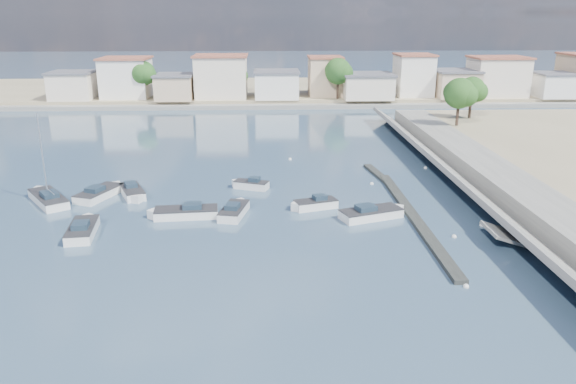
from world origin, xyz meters
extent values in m
plane|color=#304661|center=(0.00, 40.00, 0.00)|extent=(400.00, 400.00, 0.00)
cube|color=slate|center=(18.50, 13.00, 0.90)|extent=(5.00, 90.00, 1.80)
cube|color=slate|center=(14.15, 13.00, 0.90)|extent=(4.17, 90.00, 2.86)
cube|color=slate|center=(14.00, 4.00, 0.40)|extent=(5.31, 3.50, 1.94)
cube|color=black|center=(7.00, 10.00, 0.17)|extent=(1.00, 26.00, 0.35)
cube|color=black|center=(6.50, 24.00, 0.15)|extent=(2.00, 8.05, 0.30)
cube|color=gray|center=(0.00, 92.00, 0.70)|extent=(160.00, 40.00, 1.40)
cube|color=slate|center=(0.00, 71.00, 0.40)|extent=(160.00, 2.50, 0.80)
cube|color=beige|center=(-44.00, 76.00, 3.90)|extent=(8.00, 8.00, 5.00)
cube|color=#595960|center=(-44.00, 76.00, 6.58)|extent=(8.48, 8.48, 0.35)
cube|color=white|center=(-34.00, 78.00, 5.15)|extent=(9.00, 9.00, 7.50)
cube|color=#99513D|center=(-34.00, 78.00, 9.08)|extent=(9.54, 9.54, 0.35)
cube|color=#CDAF8D|center=(-24.00, 75.00, 3.65)|extent=(7.00, 8.00, 4.50)
cube|color=#595960|center=(-24.00, 75.00, 6.08)|extent=(7.42, 8.48, 0.35)
cube|color=beige|center=(-15.00, 77.00, 5.40)|extent=(10.00, 9.00, 8.00)
cube|color=#99513D|center=(-15.00, 77.00, 9.58)|extent=(10.60, 9.54, 0.35)
cube|color=white|center=(-4.00, 76.00, 3.90)|extent=(8.50, 8.50, 5.00)
cube|color=#595960|center=(-4.00, 76.00, 6.58)|extent=(9.01, 9.01, 0.35)
cube|color=#CDAF8D|center=(6.00, 79.00, 5.15)|extent=(6.50, 7.50, 7.50)
cube|color=#99513D|center=(6.00, 79.00, 9.08)|extent=(6.89, 7.95, 0.35)
cube|color=beige|center=(14.00, 75.00, 3.65)|extent=(9.50, 9.00, 4.50)
cube|color=#595960|center=(14.00, 75.00, 6.08)|extent=(10.07, 9.54, 0.35)
cube|color=white|center=(24.00, 78.00, 5.40)|extent=(7.00, 8.00, 8.00)
cube|color=#99513D|center=(24.00, 78.00, 9.58)|extent=(7.42, 8.48, 0.35)
cube|color=#CDAF8D|center=(32.00, 76.00, 3.90)|extent=(8.00, 9.00, 5.00)
cube|color=#595960|center=(32.00, 76.00, 6.58)|extent=(8.48, 9.54, 0.35)
cube|color=beige|center=(41.00, 77.00, 5.15)|extent=(10.50, 8.50, 7.50)
cube|color=#99513D|center=(41.00, 77.00, 9.08)|extent=(11.13, 9.01, 0.35)
cube|color=white|center=(52.00, 75.00, 3.65)|extent=(7.50, 7.50, 4.50)
cube|color=#595960|center=(52.00, 75.00, 6.08)|extent=(7.95, 7.95, 0.35)
cylinder|color=#38281E|center=(-30.00, 75.00, 3.09)|extent=(0.44, 0.44, 3.38)
sphere|color=#194316|center=(-30.00, 75.00, 6.43)|extent=(4.80, 4.80, 4.80)
sphere|color=#194316|center=(-29.10, 74.40, 6.20)|extent=(3.60, 3.60, 3.60)
sphere|color=#194316|center=(-30.75, 75.45, 6.58)|extent=(3.30, 3.30, 3.30)
cylinder|color=#38281E|center=(-12.00, 78.00, 2.86)|extent=(0.44, 0.44, 2.93)
sphere|color=#194316|center=(-12.00, 78.00, 5.75)|extent=(4.16, 4.16, 4.16)
sphere|color=#194316|center=(-11.22, 77.48, 5.56)|extent=(3.12, 3.12, 3.12)
sphere|color=#194316|center=(-12.65, 78.39, 5.88)|extent=(2.86, 2.86, 2.86)
cylinder|color=#38281E|center=(8.00, 74.00, 3.20)|extent=(0.44, 0.44, 3.60)
sphere|color=#194316|center=(8.00, 74.00, 6.76)|extent=(5.12, 5.12, 5.12)
sphere|color=#194316|center=(8.96, 73.36, 6.52)|extent=(3.84, 3.84, 3.84)
sphere|color=#194316|center=(7.20, 74.48, 6.92)|extent=(3.52, 3.52, 3.52)
cylinder|color=#38281E|center=(24.00, 77.00, 2.97)|extent=(0.44, 0.44, 3.15)
sphere|color=#194316|center=(24.00, 77.00, 6.09)|extent=(4.48, 4.48, 4.48)
sphere|color=#194316|center=(24.84, 76.44, 5.88)|extent=(3.36, 3.36, 3.36)
sphere|color=#194316|center=(23.30, 77.42, 6.23)|extent=(3.08, 3.08, 3.08)
cylinder|color=#38281E|center=(40.00, 76.00, 2.75)|extent=(0.44, 0.44, 2.70)
sphere|color=#194316|center=(40.00, 76.00, 5.42)|extent=(3.84, 3.84, 3.84)
sphere|color=#194316|center=(40.72, 75.52, 5.24)|extent=(2.88, 2.88, 2.88)
sphere|color=#194316|center=(39.40, 76.36, 5.54)|extent=(2.64, 2.64, 2.64)
cylinder|color=#38281E|center=(22.00, 44.00, 3.38)|extent=(0.44, 0.44, 3.15)
sphere|color=#194316|center=(22.00, 44.00, 6.49)|extent=(4.48, 4.48, 4.48)
sphere|color=#194316|center=(22.84, 43.44, 6.28)|extent=(3.36, 3.36, 3.36)
sphere|color=#194316|center=(21.30, 44.42, 6.63)|extent=(3.08, 3.08, 3.08)
cylinder|color=#38281E|center=(26.00, 50.00, 3.26)|extent=(0.44, 0.44, 2.93)
sphere|color=#194316|center=(26.00, 50.00, 6.15)|extent=(4.16, 4.16, 4.16)
sphere|color=#194316|center=(26.78, 49.48, 5.96)|extent=(3.12, 3.12, 3.12)
sphere|color=#194316|center=(25.35, 50.39, 6.29)|extent=(2.86, 2.86, 2.86)
cube|color=silver|center=(-21.60, 7.24, 0.30)|extent=(2.65, 5.39, 1.00)
cube|color=silver|center=(-21.87, 9.45, 0.30)|extent=(2.01, 2.01, 1.00)
cube|color=#262628|center=(-21.60, 7.24, 0.80)|extent=(2.69, 5.40, 0.08)
cube|color=#1E2F3E|center=(-21.54, 6.73, 1.04)|extent=(1.44, 1.70, 0.48)
cube|color=silver|center=(-9.21, 11.41, 0.30)|extent=(2.78, 4.89, 1.00)
cube|color=silver|center=(-8.80, 13.33, 0.30)|extent=(1.82, 1.82, 1.00)
cube|color=#262628|center=(-9.21, 11.41, 0.80)|extent=(2.82, 4.90, 0.08)
cube|color=#1E2F3E|center=(-9.31, 10.96, 1.04)|extent=(1.42, 1.59, 0.48)
cube|color=silver|center=(-13.51, 11.21, 0.30)|extent=(5.80, 2.59, 1.00)
cube|color=silver|center=(-15.94, 11.01, 0.30)|extent=(2.14, 2.14, 1.00)
cube|color=#262628|center=(-13.51, 11.21, 0.80)|extent=(5.81, 2.64, 0.08)
cube|color=#1E2F3E|center=(-12.95, 11.25, 1.04)|extent=(1.80, 1.46, 0.48)
cube|color=silver|center=(-1.58, 13.08, 0.30)|extent=(4.30, 2.76, 1.00)
cube|color=silver|center=(-3.20, 12.57, 0.30)|extent=(1.56, 1.56, 1.00)
cube|color=#262628|center=(-1.58, 13.08, 0.80)|extent=(4.31, 2.79, 0.08)
cube|color=#1E2F3E|center=(-1.20, 13.20, 1.04)|extent=(1.45, 1.33, 0.48)
cube|color=silver|center=(-22.99, 17.21, 0.30)|extent=(4.05, 5.88, 1.00)
cube|color=silver|center=(-22.12, 19.38, 0.30)|extent=(2.01, 2.01, 1.00)
cube|color=#262628|center=(-22.99, 17.21, 0.80)|extent=(4.09, 5.90, 0.08)
cube|color=#1E2F3E|center=(-23.20, 16.70, 1.04)|extent=(1.86, 2.02, 0.48)
cube|color=silver|center=(-7.80, 19.57, 0.30)|extent=(3.83, 2.59, 1.00)
cube|color=silver|center=(-9.23, 20.11, 0.30)|extent=(1.33, 1.33, 1.00)
cube|color=#262628|center=(-7.80, 19.57, 0.80)|extent=(3.84, 2.62, 0.08)
cube|color=#1E2F3E|center=(-7.47, 19.44, 1.04)|extent=(1.31, 1.20, 0.48)
cube|color=silver|center=(-19.82, 17.68, 0.30)|extent=(3.55, 5.13, 1.00)
cube|color=silver|center=(-19.00, 15.77, 0.30)|extent=(1.67, 1.67, 1.00)
cube|color=#262628|center=(-19.82, 17.68, 0.80)|extent=(3.59, 5.15, 0.08)
cube|color=#1E2F3E|center=(-20.01, 18.12, 1.04)|extent=(1.60, 1.77, 0.48)
cube|color=silver|center=(3.18, 10.27, 0.30)|extent=(5.99, 3.96, 1.00)
cube|color=silver|center=(5.43, 11.09, 0.30)|extent=(2.06, 2.06, 1.00)
cube|color=#262628|center=(3.18, 10.27, 0.80)|extent=(6.01, 4.00, 0.08)
cube|color=#1E2F3E|center=(2.65, 10.08, 1.04)|extent=(2.04, 1.85, 0.48)
cube|color=silver|center=(-27.47, 15.70, 0.30)|extent=(5.56, 6.61, 1.00)
cube|color=silver|center=(-29.13, 18.05, 0.30)|extent=(1.78, 1.78, 1.00)
cube|color=#262628|center=(-27.47, 15.70, 0.80)|extent=(5.59, 6.63, 0.08)
cube|color=#1E2F3E|center=(-27.09, 15.17, 1.04)|extent=(2.24, 2.38, 0.48)
cylinder|color=silver|center=(-27.47, 15.70, 4.80)|extent=(0.12, 0.12, 8.00)
cylinder|color=silver|center=(-26.78, 14.72, 1.50)|extent=(1.45, 2.01, 0.08)
sphere|color=white|center=(9.23, 5.43, 0.05)|extent=(0.40, 0.40, 0.40)
sphere|color=white|center=(12.49, 7.92, 0.05)|extent=(0.40, 0.40, 0.40)
sphere|color=white|center=(7.20, -3.32, 0.05)|extent=(0.40, 0.40, 0.40)
sphere|color=white|center=(5.16, 20.60, 0.05)|extent=(0.40, 0.40, 0.40)
sphere|color=white|center=(-3.20, 31.59, 0.05)|extent=(0.40, 0.40, 0.40)
sphere|color=white|center=(12.74, 26.81, 0.05)|extent=(0.40, 0.40, 0.40)
camera|label=1|loc=(-6.19, -36.94, 17.72)|focal=35.00mm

